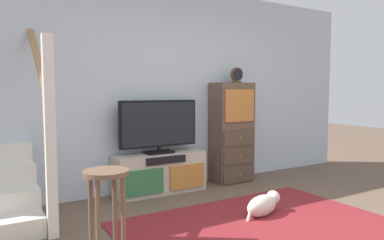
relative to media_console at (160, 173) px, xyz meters
name	(u,v)px	position (x,y,z in m)	size (l,w,h in m)	color
back_wall	(171,88)	(0.30, 0.27, 1.09)	(6.40, 0.12, 2.70)	silver
area_rug	(262,228)	(0.30, -1.59, -0.25)	(2.60, 1.80, 0.01)	maroon
media_console	(160,173)	(0.00, 0.00, 0.00)	(1.19, 0.38, 0.51)	#BCB29E
television	(159,125)	(0.00, 0.02, 0.62)	(1.06, 0.22, 0.68)	black
side_cabinet	(232,133)	(1.16, 0.01, 0.46)	(0.58, 0.38, 1.43)	brown
desk_clock	(237,75)	(1.23, 0.00, 1.28)	(0.19, 0.08, 0.22)	#4C3823
bar_stool_near	(107,195)	(-1.20, -1.56, 0.28)	(0.34, 0.34, 0.73)	brown
dog	(263,205)	(0.56, -1.33, -0.14)	(0.53, 0.30, 0.23)	beige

